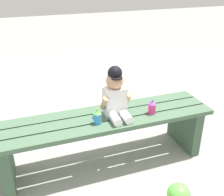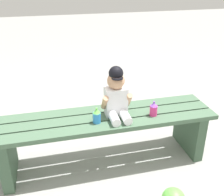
# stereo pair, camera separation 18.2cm
# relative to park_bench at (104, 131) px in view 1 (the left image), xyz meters

# --- Properties ---
(ground_plane) EXTENTS (16.00, 16.00, 0.00)m
(ground_plane) POSITION_rel_park_bench_xyz_m (0.00, 0.00, -0.31)
(ground_plane) COLOR #999993
(park_bench) EXTENTS (1.78, 0.42, 0.44)m
(park_bench) POSITION_rel_park_bench_xyz_m (0.00, 0.00, 0.00)
(park_bench) COLOR #47664C
(park_bench) RESTS_ON ground_plane
(child_figure) EXTENTS (0.23, 0.27, 0.40)m
(child_figure) POSITION_rel_park_bench_xyz_m (0.10, -0.00, 0.31)
(child_figure) COLOR white
(child_figure) RESTS_ON park_bench
(sippy_cup_left) EXTENTS (0.06, 0.06, 0.12)m
(sippy_cup_left) POSITION_rel_park_bench_xyz_m (-0.08, -0.08, 0.19)
(sippy_cup_left) COLOR #338CE5
(sippy_cup_left) RESTS_ON park_bench
(sippy_cup_right) EXTENTS (0.06, 0.06, 0.12)m
(sippy_cup_right) POSITION_rel_park_bench_xyz_m (0.38, -0.08, 0.19)
(sippy_cup_right) COLOR #E5337F
(sippy_cup_right) RESTS_ON park_bench
(toy_ball) EXTENTS (0.17, 0.17, 0.17)m
(toy_ball) POSITION_rel_park_bench_xyz_m (0.34, -0.62, -0.22)
(toy_ball) COLOR #66CC4C
(toy_ball) RESTS_ON ground_plane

